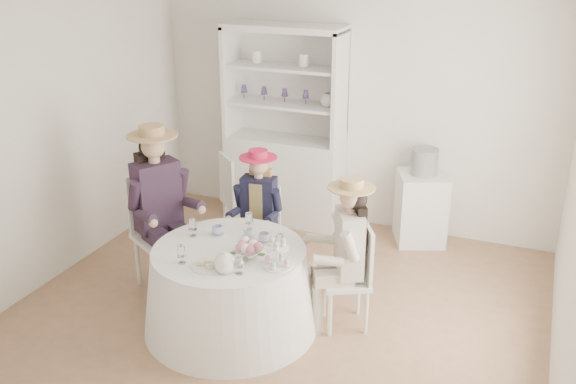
% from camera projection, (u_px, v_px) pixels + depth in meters
% --- Properties ---
extents(ground, '(4.50, 4.50, 0.00)m').
position_uv_depth(ground, '(284.00, 304.00, 5.79)').
color(ground, '#8B6345').
rests_on(ground, ground).
extents(wall_back, '(4.50, 0.00, 4.50)m').
position_uv_depth(wall_back, '(354.00, 107.00, 7.00)').
color(wall_back, silver).
rests_on(wall_back, ground).
extents(wall_front, '(4.50, 0.00, 4.50)m').
position_uv_depth(wall_front, '(145.00, 272.00, 3.57)').
color(wall_front, silver).
rests_on(wall_front, ground).
extents(wall_left, '(0.00, 4.50, 4.50)m').
position_uv_depth(wall_left, '(65.00, 133.00, 6.08)').
color(wall_left, silver).
rests_on(wall_left, ground).
extents(tea_table, '(1.46, 1.46, 0.72)m').
position_uv_depth(tea_table, '(230.00, 288.00, 5.33)').
color(tea_table, white).
rests_on(tea_table, ground).
extents(hutch, '(1.49, 0.95, 2.23)m').
position_uv_depth(hutch, '(286.00, 154.00, 7.26)').
color(hutch, silver).
rests_on(hutch, ground).
extents(side_table, '(0.64, 0.64, 0.77)m').
position_uv_depth(side_table, '(421.00, 208.00, 6.85)').
color(side_table, silver).
rests_on(side_table, ground).
extents(hatbox, '(0.34, 0.34, 0.28)m').
position_uv_depth(hatbox, '(425.00, 162.00, 6.65)').
color(hatbox, black).
rests_on(hatbox, side_table).
extents(guest_left, '(0.67, 0.61, 1.57)m').
position_uv_depth(guest_left, '(159.00, 200.00, 5.76)').
color(guest_left, silver).
rests_on(guest_left, ground).
extents(guest_mid, '(0.46, 0.48, 1.26)m').
position_uv_depth(guest_mid, '(258.00, 205.00, 6.07)').
color(guest_mid, silver).
rests_on(guest_mid, ground).
extents(guest_right, '(0.57, 0.52, 1.33)m').
position_uv_depth(guest_right, '(346.00, 245.00, 5.20)').
color(guest_right, silver).
rests_on(guest_right, ground).
extents(spare_chair, '(0.58, 0.58, 0.99)m').
position_uv_depth(spare_chair, '(237.00, 196.00, 6.77)').
color(spare_chair, silver).
rests_on(spare_chair, ground).
extents(teacup_a, '(0.13, 0.13, 0.08)m').
position_uv_depth(teacup_a, '(217.00, 231.00, 5.43)').
color(teacup_a, white).
rests_on(teacup_a, tea_table).
extents(teacup_b, '(0.09, 0.09, 0.07)m').
position_uv_depth(teacup_b, '(248.00, 234.00, 5.38)').
color(teacup_b, white).
rests_on(teacup_b, tea_table).
extents(teacup_c, '(0.11, 0.11, 0.08)m').
position_uv_depth(teacup_c, '(264.00, 238.00, 5.30)').
color(teacup_c, white).
rests_on(teacup_c, tea_table).
extents(flower_bowl, '(0.27, 0.27, 0.06)m').
position_uv_depth(flower_bowl, '(249.00, 253.00, 5.08)').
color(flower_bowl, white).
rests_on(flower_bowl, tea_table).
extents(flower_arrangement, '(0.21, 0.21, 0.08)m').
position_uv_depth(flower_arrangement, '(247.00, 247.00, 5.02)').
color(flower_arrangement, '#CC6685').
rests_on(flower_arrangement, tea_table).
extents(table_teapot, '(0.24, 0.17, 0.18)m').
position_uv_depth(table_teapot, '(225.00, 263.00, 4.82)').
color(table_teapot, white).
rests_on(table_teapot, tea_table).
extents(sandwich_plate, '(0.27, 0.27, 0.06)m').
position_uv_depth(sandwich_plate, '(209.00, 265.00, 4.93)').
color(sandwich_plate, white).
rests_on(sandwich_plate, tea_table).
extents(cupcake_stand, '(0.24, 0.24, 0.22)m').
position_uv_depth(cupcake_stand, '(277.00, 257.00, 4.91)').
color(cupcake_stand, white).
rests_on(cupcake_stand, tea_table).
extents(stemware_set, '(0.87, 0.84, 0.15)m').
position_uv_depth(stemware_set, '(228.00, 241.00, 5.17)').
color(stemware_set, white).
rests_on(stemware_set, tea_table).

